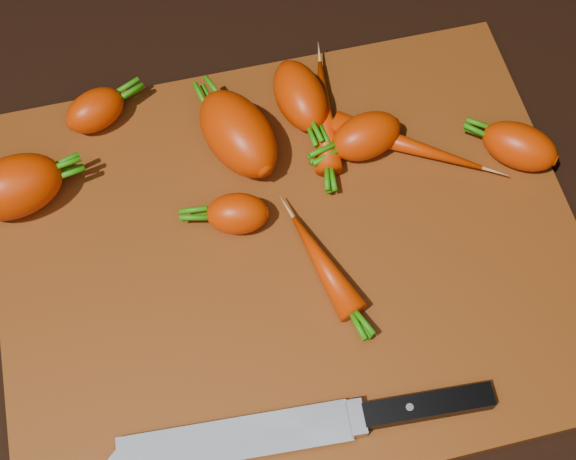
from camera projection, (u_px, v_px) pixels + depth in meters
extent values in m
cube|color=black|center=(291.00, 258.00, 0.71)|extent=(2.00, 2.00, 0.01)
cube|color=#73340E|center=(291.00, 252.00, 0.70)|extent=(0.50, 0.40, 0.01)
ellipsoid|color=#C22D00|center=(14.00, 187.00, 0.69)|extent=(0.09, 0.07, 0.05)
ellipsoid|color=#C22D00|center=(237.00, 214.00, 0.69)|extent=(0.06, 0.05, 0.04)
ellipsoid|color=#C22D00|center=(300.00, 96.00, 0.74)|extent=(0.05, 0.08, 0.04)
ellipsoid|color=#C22D00|center=(238.00, 134.00, 0.71)|extent=(0.09, 0.11, 0.06)
ellipsoid|color=#C22D00|center=(366.00, 136.00, 0.72)|extent=(0.07, 0.05, 0.04)
ellipsoid|color=#C22D00|center=(95.00, 110.00, 0.73)|extent=(0.07, 0.06, 0.04)
ellipsoid|color=#C22D00|center=(520.00, 146.00, 0.71)|extent=(0.08, 0.07, 0.04)
ellipsoid|color=#C22D00|center=(324.00, 114.00, 0.74)|extent=(0.05, 0.12, 0.03)
ellipsoid|color=#C22D00|center=(407.00, 145.00, 0.72)|extent=(0.13, 0.10, 0.02)
ellipsoid|color=#C22D00|center=(323.00, 264.00, 0.67)|extent=(0.05, 0.10, 0.03)
cube|color=gray|center=(117.00, 459.00, 0.60)|extent=(0.18, 0.04, 0.00)
cube|color=gray|center=(241.00, 438.00, 0.61)|extent=(0.01, 0.03, 0.01)
cube|color=black|center=(314.00, 426.00, 0.61)|extent=(0.10, 0.03, 0.01)
cylinder|color=#B2B2B7|center=(294.00, 427.00, 0.61)|extent=(0.01, 0.01, 0.00)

